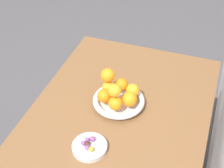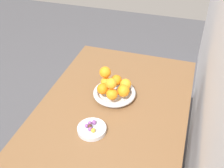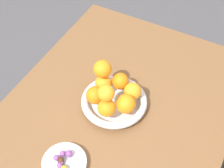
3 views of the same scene
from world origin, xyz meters
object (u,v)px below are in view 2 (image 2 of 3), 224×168
object	(u,v)px
candy_ball_7	(92,130)
orange_6	(111,83)
orange_4	(106,82)
orange_5	(103,89)
candy_ball_3	(94,122)
fruit_bowl	(114,94)
candy_dish	(92,129)
orange_3	(116,80)
candy_ball_1	(93,130)
orange_0	(112,94)
candy_ball_2	(90,126)
orange_2	(126,84)
candy_ball_6	(90,128)
candy_ball_5	(87,126)
candy_ball_0	(90,123)
dining_table	(114,117)
orange_7	(105,72)
orange_1	(123,91)
candy_ball_4	(90,129)

from	to	relation	value
candy_ball_7	orange_6	bearing A→B (deg)	176.18
orange_4	orange_5	distance (m)	0.06
orange_5	candy_ball_3	bearing A→B (deg)	7.41
fruit_bowl	candy_dish	xyz separation A→B (m)	(0.27, -0.03, -0.01)
candy_ball_3	candy_ball_7	world-z (taller)	candy_ball_3
orange_3	candy_ball_1	xyz separation A→B (m)	(0.35, -0.00, -0.04)
fruit_bowl	orange_0	world-z (taller)	orange_0
fruit_bowl	candy_ball_2	size ratio (longest dim) A/B	10.73
orange_2	candy_ball_6	bearing A→B (deg)	-14.11
fruit_bowl	orange_0	size ratio (longest dim) A/B	3.81
candy_ball_5	candy_dish	bearing A→B (deg)	99.82
candy_ball_2	candy_ball_7	bearing A→B (deg)	50.01
candy_ball_0	candy_ball_1	size ratio (longest dim) A/B	0.86
candy_ball_3	candy_ball_6	size ratio (longest dim) A/B	1.34
candy_dish	orange_0	xyz separation A→B (m)	(-0.21, 0.03, 0.06)
orange_6	candy_ball_5	xyz separation A→B (m)	(0.22, -0.05, -0.10)
orange_4	candy_ball_0	bearing A→B (deg)	2.45
orange_4	candy_ball_3	size ratio (longest dim) A/B	2.60
orange_2	candy_dish	bearing A→B (deg)	-14.10
orange_6	orange_2	bearing A→B (deg)	150.59
orange_3	candy_ball_0	size ratio (longest dim) A/B	3.31
candy_ball_1	candy_ball_7	bearing A→B (deg)	-122.76
candy_ball_2	dining_table	bearing A→B (deg)	166.46
candy_ball_2	candy_ball_3	size ratio (longest dim) A/B	0.97
candy_ball_3	candy_ball_5	bearing A→B (deg)	-42.24
candy_ball_2	orange_3	bearing A→B (deg)	175.37
orange_7	candy_ball_2	bearing A→B (deg)	5.08
orange_4	candy_dish	bearing A→B (deg)	5.37
candy_ball_0	orange_2	bearing A→B (deg)	162.24
candy_dish	candy_ball_2	distance (m)	0.02
orange_1	orange_6	xyz separation A→B (m)	(0.03, -0.06, 0.05)
orange_5	fruit_bowl	bearing A→B (deg)	126.28
orange_4	candy_ball_6	world-z (taller)	orange_4
fruit_bowl	candy_ball_0	bearing A→B (deg)	-9.57
orange_1	orange_5	bearing A→B (deg)	-82.75
orange_5	orange_6	size ratio (longest dim) A/B	1.11
candy_ball_7	orange_3	bearing A→B (deg)	178.35
orange_0	orange_5	world-z (taller)	orange_5
orange_0	candy_ball_3	xyz separation A→B (m)	(0.19, -0.03, -0.04)
dining_table	candy_dish	distance (m)	0.23
candy_ball_7	orange_0	bearing A→B (deg)	174.25
candy_dish	candy_ball_2	xyz separation A→B (m)	(0.01, -0.01, 0.02)
candy_ball_0	orange_3	bearing A→B (deg)	173.33
fruit_bowl	candy_ball_0	world-z (taller)	same
candy_ball_4	candy_ball_7	bearing A→B (deg)	92.67
candy_ball_5	candy_ball_6	bearing A→B (deg)	75.24
orange_6	candy_ball_5	bearing A→B (deg)	-12.70
fruit_bowl	orange_5	bearing A→B (deg)	-53.72
orange_6	candy_ball_2	bearing A→B (deg)	-8.39
orange_5	candy_ball_0	xyz separation A→B (m)	(0.22, 0.01, -0.04)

